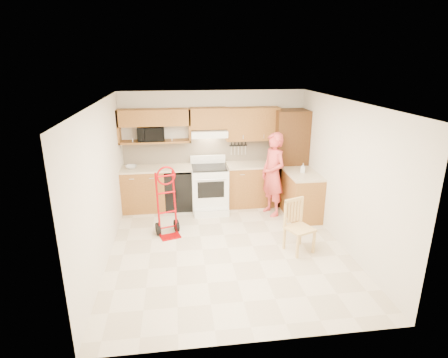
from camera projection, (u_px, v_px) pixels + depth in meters
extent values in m
cube|color=beige|center=(228.00, 248.00, 6.37)|extent=(4.00, 4.50, 0.02)
cube|color=white|center=(228.00, 102.00, 5.58)|extent=(4.00, 4.50, 0.02)
cube|color=beige|center=(214.00, 148.00, 8.10)|extent=(4.00, 0.02, 2.50)
cube|color=beige|center=(259.00, 247.00, 3.84)|extent=(4.00, 0.02, 2.50)
cube|color=beige|center=(101.00, 185.00, 5.72)|extent=(0.02, 4.50, 2.50)
cube|color=beige|center=(345.00, 175.00, 6.22)|extent=(0.02, 4.50, 2.50)
cube|color=beige|center=(214.00, 150.00, 8.09)|extent=(3.92, 0.03, 0.55)
cube|color=#98622B|center=(144.00, 190.00, 7.86)|extent=(0.90, 0.60, 0.90)
cube|color=black|center=(179.00, 189.00, 7.96)|extent=(0.60, 0.60, 0.85)
cube|color=#98622B|center=(252.00, 185.00, 8.16)|extent=(1.14, 0.60, 0.90)
cube|color=beige|center=(157.00, 168.00, 7.75)|extent=(1.50, 0.63, 0.04)
cube|color=beige|center=(253.00, 165.00, 8.01)|extent=(1.14, 0.63, 0.04)
cube|color=#98622B|center=(302.00, 196.00, 7.52)|extent=(0.60, 1.00, 0.90)
cube|color=beige|center=(303.00, 174.00, 7.37)|extent=(0.63, 1.00, 0.04)
cube|color=#502F11|center=(289.00, 158.00, 8.08)|extent=(0.70, 0.60, 2.10)
cube|color=#98622B|center=(154.00, 117.00, 7.55)|extent=(1.50, 0.33, 0.34)
cube|color=#98622B|center=(155.00, 142.00, 7.71)|extent=(1.50, 0.33, 0.04)
cube|color=#98622B|center=(208.00, 118.00, 7.70)|extent=(0.76, 0.33, 0.44)
cube|color=#98622B|center=(252.00, 124.00, 7.87)|extent=(1.14, 0.33, 0.70)
cube|color=white|center=(209.00, 133.00, 7.74)|extent=(0.76, 0.46, 0.14)
imported|color=black|center=(151.00, 134.00, 7.64)|extent=(0.56, 0.39, 0.31)
imported|color=#D54443|center=(273.00, 174.00, 7.50)|extent=(0.61, 0.74, 1.74)
imported|color=white|center=(303.00, 168.00, 7.36)|extent=(0.11, 0.12, 0.19)
imported|color=white|center=(131.00, 167.00, 7.67)|extent=(0.25, 0.25, 0.06)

